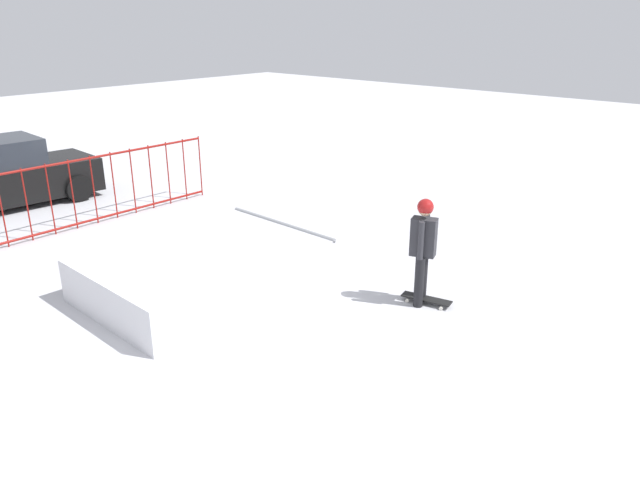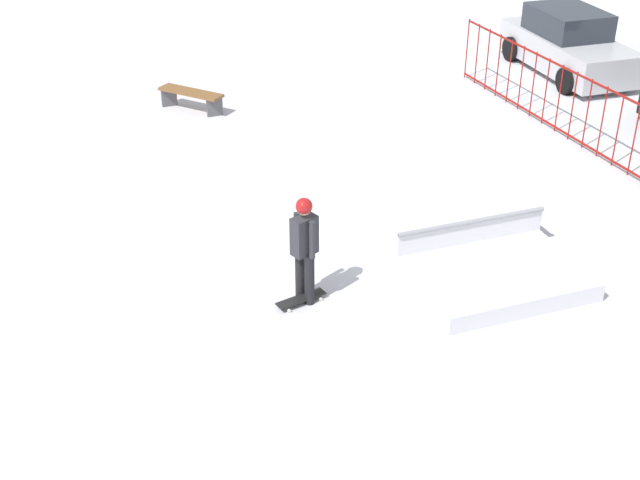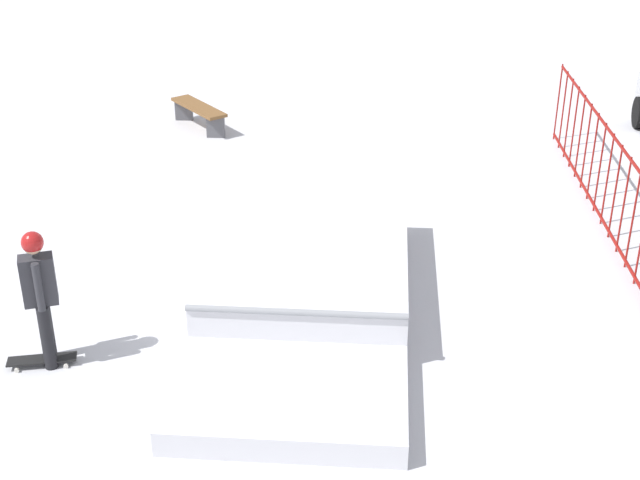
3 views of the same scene
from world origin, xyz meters
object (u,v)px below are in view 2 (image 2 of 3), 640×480
object	(u,v)px
skate_ramp	(434,207)
skateboard	(301,299)
skater	(304,242)
parked_car_silver	(568,45)
park_bench	(191,96)

from	to	relation	value
skate_ramp	skateboard	world-z (taller)	skate_ramp
skater	parked_car_silver	distance (m)	12.50
park_bench	parked_car_silver	bearing A→B (deg)	85.20
skateboard	parked_car_silver	world-z (taller)	parked_car_silver
skate_ramp	park_bench	world-z (taller)	skate_ramp
skate_ramp	parked_car_silver	world-z (taller)	parked_car_silver
park_bench	parked_car_silver	world-z (taller)	parked_car_silver
skater	parked_car_silver	world-z (taller)	skater
skateboard	skater	bearing A→B (deg)	-155.61
skate_ramp	skater	size ratio (longest dim) A/B	3.16
skate_ramp	park_bench	bearing A→B (deg)	-157.56
skate_ramp	skater	xyz separation A→B (m)	(1.47, -2.96, 0.69)
skater	park_bench	distance (m)	8.37
skate_ramp	parked_car_silver	xyz separation A→B (m)	(-6.05, 7.02, 0.41)
skateboard	park_bench	bearing A→B (deg)	-104.98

